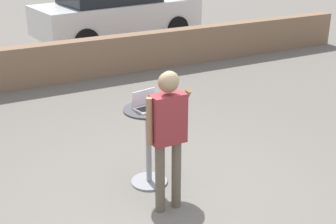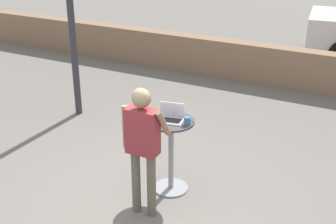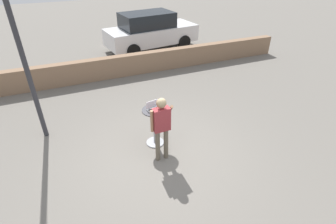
{
  "view_description": "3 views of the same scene",
  "coord_description": "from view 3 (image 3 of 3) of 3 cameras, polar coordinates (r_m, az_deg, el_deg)",
  "views": [
    {
      "loc": [
        -2.13,
        -4.2,
        3.09
      ],
      "look_at": [
        0.29,
        0.43,
        0.97
      ],
      "focal_mm": 50.0,
      "sensor_mm": 36.0,
      "label": 1
    },
    {
      "loc": [
        2.47,
        -4.26,
        3.54
      ],
      "look_at": [
        0.09,
        0.42,
        1.19
      ],
      "focal_mm": 50.0,
      "sensor_mm": 36.0,
      "label": 2
    },
    {
      "loc": [
        -1.72,
        -4.61,
        4.32
      ],
      "look_at": [
        0.31,
        0.23,
        1.07
      ],
      "focal_mm": 28.0,
      "sensor_mm": 36.0,
      "label": 3
    }
  ],
  "objects": [
    {
      "name": "coffee_mug",
      "position": [
        6.4,
        -1.06,
        1.26
      ],
      "size": [
        0.12,
        0.08,
        0.1
      ],
      "color": "#336084",
      "rests_on": "cafe_table"
    },
    {
      "name": "standing_person",
      "position": [
        5.83,
        -1.43,
        -2.21
      ],
      "size": [
        0.53,
        0.38,
        1.67
      ],
      "color": "brown",
      "rests_on": "ground_plane"
    },
    {
      "name": "ground_plane",
      "position": [
        6.55,
        -1.72,
        -9.52
      ],
      "size": [
        50.0,
        50.0,
        0.0
      ],
      "primitive_type": "plane",
      "color": "slate"
    },
    {
      "name": "street_lamp",
      "position": [
        6.88,
        -29.89,
        13.39
      ],
      "size": [
        0.32,
        0.32,
        4.02
      ],
      "color": "#2D2D33",
      "rests_on": "ground_plane"
    },
    {
      "name": "cafe_table",
      "position": [
        6.59,
        -2.93,
        -2.57
      ],
      "size": [
        0.6,
        0.6,
        1.02
      ],
      "color": "gray",
      "rests_on": "ground_plane"
    },
    {
      "name": "laptop",
      "position": [
        6.35,
        -3.17,
        0.93
      ],
      "size": [
        0.36,
        0.3,
        0.22
      ],
      "color": "silver",
      "rests_on": "cafe_table"
    },
    {
      "name": "parked_car_near_street",
      "position": [
        13.65,
        -3.86,
        17.2
      ],
      "size": [
        4.72,
        2.34,
        1.78
      ],
      "color": "silver",
      "rests_on": "ground_plane"
    },
    {
      "name": "pavement_kerb",
      "position": [
        10.63,
        -11.95,
        9.53
      ],
      "size": [
        15.19,
        0.35,
        0.82
      ],
      "color": "#84664C",
      "rests_on": "ground_plane"
    }
  ]
}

